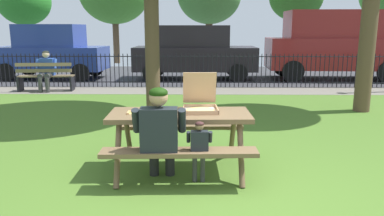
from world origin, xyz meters
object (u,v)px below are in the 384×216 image
at_px(picnic_table_foreground, 180,126).
at_px(pizza_box_open, 200,103).
at_px(parked_car_center, 194,52).
at_px(parked_car_left, 52,51).
at_px(pizza_slice_on_table, 134,113).
at_px(far_tree_left, 24,2).
at_px(person_on_park_bench, 46,69).
at_px(park_bench_left, 46,77).
at_px(child_at_table, 199,146).
at_px(parked_car_right, 334,43).
at_px(adult_at_table, 160,132).

relative_size(picnic_table_foreground, pizza_box_open, 3.40).
bearing_deg(parked_car_center, pizza_box_open, -88.89).
relative_size(parked_car_left, parked_car_center, 0.90).
distance_m(pizza_slice_on_table, far_tree_left, 18.03).
height_order(person_on_park_bench, parked_car_center, parked_car_center).
bearing_deg(park_bench_left, person_on_park_bench, 38.25).
bearing_deg(child_at_table, parked_car_center, 90.96).
bearing_deg(pizza_box_open, pizza_slice_on_table, -168.26).
bearing_deg(child_at_table, pizza_slice_on_table, 149.15).
relative_size(pizza_box_open, pizza_slice_on_table, 2.66).
xyz_separation_m(picnic_table_foreground, pizza_box_open, (0.26, 0.15, 0.27)).
distance_m(pizza_box_open, parked_car_center, 9.05).
bearing_deg(parked_car_right, picnic_table_foreground, -119.17).
xyz_separation_m(pizza_slice_on_table, adult_at_table, (0.37, -0.48, -0.12)).
relative_size(picnic_table_foreground, park_bench_left, 1.13).
distance_m(pizza_slice_on_table, adult_at_table, 0.62).
xyz_separation_m(pizza_box_open, adult_at_table, (-0.47, -0.65, -0.21)).
bearing_deg(pizza_box_open, parked_car_left, 120.96).
relative_size(person_on_park_bench, parked_car_left, 0.30).
bearing_deg(far_tree_left, parked_car_center, -35.82).
bearing_deg(picnic_table_foreground, parked_car_center, 89.46).
xyz_separation_m(picnic_table_foreground, far_tree_left, (-8.98, 15.74, 2.59)).
height_order(pizza_box_open, parked_car_left, parked_car_left).
relative_size(child_at_table, far_tree_left, 0.18).
bearing_deg(adult_at_table, person_on_park_bench, 120.57).
bearing_deg(parked_car_center, pizza_slice_on_table, -94.14).
bearing_deg(parked_car_left, parked_car_right, -0.00).
distance_m(adult_at_table, person_on_park_bench, 8.00).
relative_size(park_bench_left, far_tree_left, 0.37).
xyz_separation_m(pizza_box_open, parked_car_left, (-5.43, 9.05, 0.15)).
bearing_deg(parked_car_center, child_at_table, -89.04).
relative_size(picnic_table_foreground, pizza_slice_on_table, 9.06).
distance_m(person_on_park_bench, parked_car_right, 9.84).
bearing_deg(picnic_table_foreground, parked_car_left, 119.33).
bearing_deg(park_bench_left, parked_car_left, 106.94).
xyz_separation_m(pizza_slice_on_table, parked_car_right, (5.71, 9.23, 0.53)).
bearing_deg(park_bench_left, far_tree_left, 116.50).
distance_m(pizza_slice_on_table, parked_car_center, 9.25).
bearing_deg(child_at_table, park_bench_left, 123.46).
bearing_deg(park_bench_left, adult_at_table, -59.21).
distance_m(child_at_table, far_tree_left, 18.89).
relative_size(picnic_table_foreground, parked_car_right, 0.39).
height_order(picnic_table_foreground, adult_at_table, adult_at_table).
xyz_separation_m(picnic_table_foreground, parked_car_left, (-5.17, 9.20, 0.41)).
bearing_deg(pizza_slice_on_table, park_bench_left, 120.22).
bearing_deg(picnic_table_foreground, child_at_table, -64.59).
bearing_deg(picnic_table_foreground, pizza_slice_on_table, -177.08).
xyz_separation_m(pizza_box_open, parked_car_right, (4.87, 9.05, 0.44)).
bearing_deg(parked_car_left, pizza_box_open, -59.04).
xyz_separation_m(picnic_table_foreground, adult_at_table, (-0.21, -0.51, 0.06)).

